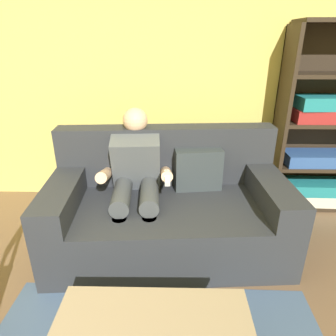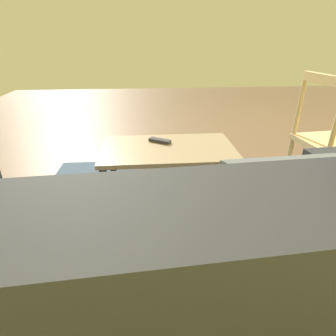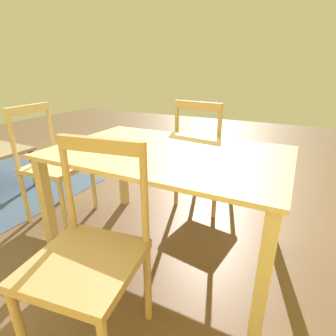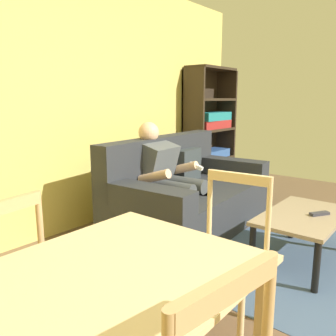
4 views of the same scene
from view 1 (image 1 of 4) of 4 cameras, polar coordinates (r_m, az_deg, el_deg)
wall_back at (r=3.38m, az=-21.14°, el=16.60°), size 6.65×0.12×2.67m
couch at (r=2.55m, az=0.04°, el=-7.64°), size 1.95×1.10×0.96m
person_lounging at (r=2.48m, az=-6.11°, el=-2.03°), size 0.61×0.91×1.13m
bookshelf at (r=3.37m, az=27.48°, el=5.20°), size 0.94×0.36×1.81m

